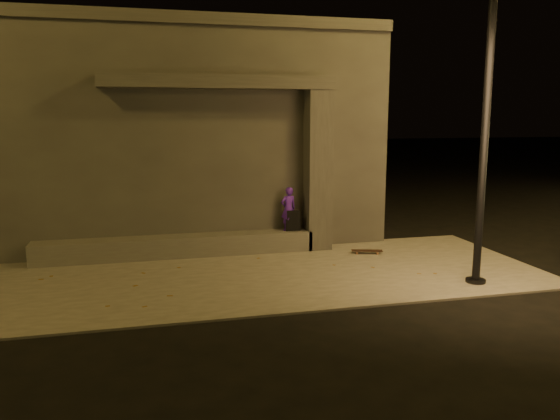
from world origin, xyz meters
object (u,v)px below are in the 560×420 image
object	(u,v)px
skateboard	(367,251)
street_lamp_0	(490,46)
column	(318,171)
backpack	(292,223)
skateboarder	(288,209)

from	to	relation	value
skateboard	street_lamp_0	world-z (taller)	street_lamp_0
column	skateboard	bearing A→B (deg)	-40.81
backpack	skateboard	world-z (taller)	backpack
skateboarder	backpack	bearing A→B (deg)	169.05
column	skateboarder	world-z (taller)	column
skateboarder	skateboard	world-z (taller)	skateboarder
skateboard	skateboarder	bearing A→B (deg)	170.39
skateboarder	backpack	size ratio (longest dim) A/B	2.11
backpack	column	bearing A→B (deg)	0.60
street_lamp_0	skateboarder	bearing A→B (deg)	130.05
column	backpack	distance (m)	1.33
column	street_lamp_0	xyz separation A→B (m)	(2.03, -3.24, 2.41)
street_lamp_0	column	bearing A→B (deg)	122.10
backpack	skateboard	size ratio (longest dim) A/B	0.67
column	skateboard	distance (m)	2.12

